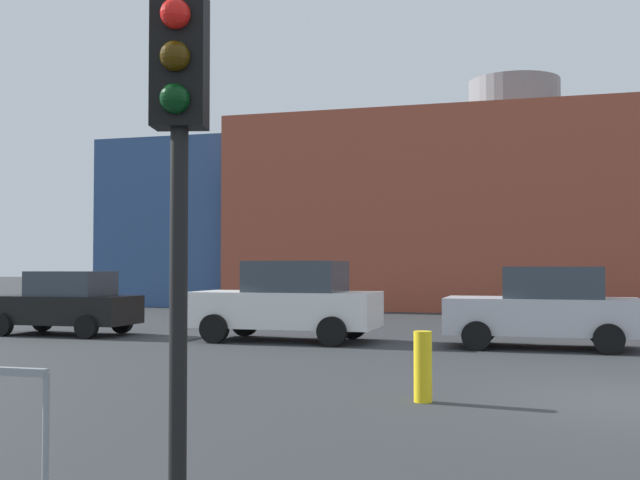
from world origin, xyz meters
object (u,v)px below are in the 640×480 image
parked_car_0 (65,303)px  parked_car_1 (288,301)px  traffic_light_near_left (179,135)px  parked_car_2 (544,308)px  bollard_yellow_0 (423,367)px

parked_car_0 → parked_car_1: 6.11m
traffic_light_near_left → parked_car_1: bearing=-178.1°
parked_car_1 → parked_car_2: size_ratio=1.08×
parked_car_0 → parked_car_1: parked_car_1 is taller
parked_car_0 → traffic_light_near_left: bearing=126.6°
parked_car_0 → traffic_light_near_left: size_ratio=1.06×
parked_car_1 → bollard_yellow_0: size_ratio=4.74×
parked_car_2 → bollard_yellow_0: (-1.54, -7.43, -0.42)m
parked_car_0 → parked_car_2: parked_car_2 is taller
traffic_light_near_left → parked_car_0: bearing=-156.7°
bollard_yellow_0 → traffic_light_near_left: bearing=-98.1°
parked_car_2 → parked_car_1: bearing=0.0°
bollard_yellow_0 → parked_car_1: bearing=120.3°
parked_car_0 → bollard_yellow_0: size_ratio=4.11×
bollard_yellow_0 → parked_car_2: bearing=78.3°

